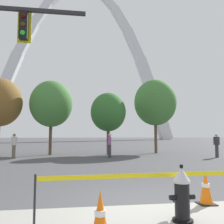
{
  "coord_description": "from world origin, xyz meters",
  "views": [
    {
      "loc": [
        -1.41,
        -5.55,
        1.52
      ],
      "look_at": [
        0.14,
        5.0,
        2.5
      ],
      "focal_mm": 39.65,
      "sensor_mm": 36.0,
      "label": 1
    }
  ],
  "objects": [
    {
      "name": "ground_plane",
      "position": [
        0.0,
        0.0,
        0.0
      ],
      "size": [
        240.0,
        240.0,
        0.0
      ],
      "primitive_type": "plane",
      "color": "#474749"
    },
    {
      "name": "fire_hydrant",
      "position": [
        0.46,
        -1.3,
        0.47
      ],
      "size": [
        0.46,
        0.48,
        0.99
      ],
      "color": "black",
      "rests_on": "ground"
    },
    {
      "name": "caution_tape_barrier",
      "position": [
        0.64,
        -1.07,
        0.6
      ],
      "size": [
        5.47,
        0.28,
        0.86
      ],
      "color": "#232326",
      "rests_on": "ground"
    },
    {
      "name": "traffic_cone_by_hydrant",
      "position": [
        -1.05,
        -1.95,
        0.36
      ],
      "size": [
        0.36,
        0.36,
        0.73
      ],
      "color": "black",
      "rests_on": "ground"
    },
    {
      "name": "traffic_cone_mid_sidewalk",
      "position": [
        1.43,
        -0.37,
        0.36
      ],
      "size": [
        0.36,
        0.36,
        0.73
      ],
      "color": "black",
      "rests_on": "ground"
    },
    {
      "name": "monument_arch",
      "position": [
        -0.0,
        68.16,
        21.52
      ],
      "size": [
        56.15,
        3.27,
        49.26
      ],
      "color": "silver",
      "rests_on": "ground"
    },
    {
      "name": "tree_far_left",
      "position": [
        -7.03,
        13.64,
        3.91
      ],
      "size": [
        3.27,
        3.27,
        5.72
      ],
      "color": "brown",
      "rests_on": "ground"
    },
    {
      "name": "tree_left_mid",
      "position": [
        -3.3,
        13.78,
        3.88
      ],
      "size": [
        3.24,
        3.24,
        5.67
      ],
      "color": "brown",
      "rests_on": "ground"
    },
    {
      "name": "tree_center_left",
      "position": [
        1.07,
        13.33,
        3.26
      ],
      "size": [
        2.72,
        2.72,
        4.77
      ],
      "color": "brown",
      "rests_on": "ground"
    },
    {
      "name": "tree_center_right",
      "position": [
        5.18,
        14.3,
        4.21
      ],
      "size": [
        3.51,
        3.51,
        6.15
      ],
      "color": "brown",
      "rests_on": "ground"
    },
    {
      "name": "pedestrian_walking_left",
      "position": [
        0.84,
        10.87,
        0.82
      ],
      "size": [
        0.23,
        0.36,
        1.59
      ],
      "color": "#38383D",
      "rests_on": "ground"
    },
    {
      "name": "pedestrian_standing_center",
      "position": [
        7.96,
        9.93,
        0.82
      ],
      "size": [
        0.29,
        0.38,
        1.59
      ],
      "color": "#38383D",
      "rests_on": "ground"
    },
    {
      "name": "pedestrian_walking_right",
      "position": [
        -5.4,
        11.48,
        0.82
      ],
      "size": [
        0.38,
        0.29,
        1.59
      ],
      "color": "brown",
      "rests_on": "ground"
    }
  ]
}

